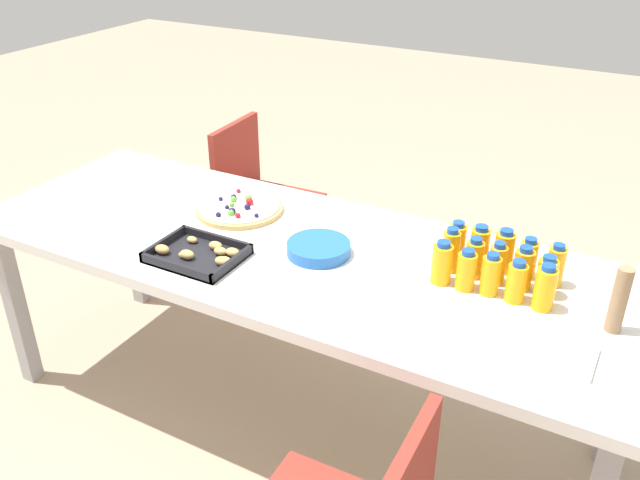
{
  "coord_description": "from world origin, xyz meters",
  "views": [
    {
      "loc": [
        -1.02,
        1.68,
        1.84
      ],
      "look_at": [
        -0.07,
        -0.05,
        0.76
      ],
      "focal_mm": 37.79,
      "sensor_mm": 36.0,
      "label": 1
    }
  ],
  "objects_px": {
    "juice_bottle_2": "(504,252)",
    "plate_stack": "(319,248)",
    "juice_bottle_3": "(479,246)",
    "juice_bottle_9": "(451,251)",
    "cardboard_tube": "(619,300)",
    "juice_bottle_10": "(545,288)",
    "juice_bottle_8": "(474,259)",
    "juice_bottle_13": "(466,271)",
    "juice_bottle_1": "(528,259)",
    "juice_bottle_6": "(523,269)",
    "snack_tray": "(199,254)",
    "fruit_pizza": "(239,208)",
    "napkin_stack": "(565,356)",
    "party_table": "(293,263)",
    "juice_bottle_0": "(556,266)",
    "juice_bottle_4": "(457,242)",
    "juice_bottle_12": "(490,275)",
    "juice_bottle_5": "(546,277)",
    "juice_bottle_7": "(497,264)",
    "juice_bottle_11": "(516,282)",
    "juice_bottle_14": "(442,263)",
    "chair_near_right": "(258,193)"
  },
  "relations": [
    {
      "from": "napkin_stack",
      "to": "juice_bottle_13",
      "type": "bearing_deg",
      "value": -30.87
    },
    {
      "from": "fruit_pizza",
      "to": "snack_tray",
      "type": "xyz_separation_m",
      "value": [
        -0.08,
        0.35,
        0.0
      ]
    },
    {
      "from": "fruit_pizza",
      "to": "cardboard_tube",
      "type": "distance_m",
      "value": 1.33
    },
    {
      "from": "juice_bottle_11",
      "to": "fruit_pizza",
      "type": "xyz_separation_m",
      "value": [
        1.04,
        -0.11,
        -0.05
      ]
    },
    {
      "from": "juice_bottle_4",
      "to": "juice_bottle_8",
      "type": "distance_m",
      "value": 0.11
    },
    {
      "from": "juice_bottle_11",
      "to": "cardboard_tube",
      "type": "relative_size",
      "value": 0.68
    },
    {
      "from": "cardboard_tube",
      "to": "juice_bottle_10",
      "type": "bearing_deg",
      "value": -4.95
    },
    {
      "from": "juice_bottle_0",
      "to": "plate_stack",
      "type": "bearing_deg",
      "value": 13.55
    },
    {
      "from": "juice_bottle_0",
      "to": "juice_bottle_6",
      "type": "bearing_deg",
      "value": 39.71
    },
    {
      "from": "juice_bottle_3",
      "to": "juice_bottle_9",
      "type": "relative_size",
      "value": 0.92
    },
    {
      "from": "juice_bottle_12",
      "to": "juice_bottle_13",
      "type": "height_order",
      "value": "juice_bottle_12"
    },
    {
      "from": "juice_bottle_9",
      "to": "napkin_stack",
      "type": "distance_m",
      "value": 0.5
    },
    {
      "from": "juice_bottle_4",
      "to": "plate_stack",
      "type": "height_order",
      "value": "juice_bottle_4"
    },
    {
      "from": "juice_bottle_12",
      "to": "cardboard_tube",
      "type": "xyz_separation_m",
      "value": [
        -0.35,
        0.02,
        0.03
      ]
    },
    {
      "from": "juice_bottle_9",
      "to": "juice_bottle_6",
      "type": "bearing_deg",
      "value": -179.78
    },
    {
      "from": "juice_bottle_2",
      "to": "chair_near_right",
      "type": "bearing_deg",
      "value": -23.65
    },
    {
      "from": "juice_bottle_2",
      "to": "plate_stack",
      "type": "xyz_separation_m",
      "value": [
        0.56,
        0.18,
        -0.05
      ]
    },
    {
      "from": "juice_bottle_1",
      "to": "fruit_pizza",
      "type": "relative_size",
      "value": 0.41
    },
    {
      "from": "juice_bottle_7",
      "to": "juice_bottle_13",
      "type": "bearing_deg",
      "value": 47.06
    },
    {
      "from": "cardboard_tube",
      "to": "fruit_pizza",
      "type": "bearing_deg",
      "value": -5.5
    },
    {
      "from": "party_table",
      "to": "juice_bottle_1",
      "type": "xyz_separation_m",
      "value": [
        -0.73,
        -0.18,
        0.13
      ]
    },
    {
      "from": "juice_bottle_8",
      "to": "juice_bottle_13",
      "type": "height_order",
      "value": "same"
    },
    {
      "from": "chair_near_right",
      "to": "juice_bottle_9",
      "type": "relative_size",
      "value": 5.65
    },
    {
      "from": "juice_bottle_3",
      "to": "juice_bottle_14",
      "type": "relative_size",
      "value": 0.98
    },
    {
      "from": "juice_bottle_7",
      "to": "juice_bottle_11",
      "type": "distance_m",
      "value": 0.1
    },
    {
      "from": "juice_bottle_1",
      "to": "juice_bottle_2",
      "type": "distance_m",
      "value": 0.07
    },
    {
      "from": "juice_bottle_4",
      "to": "juice_bottle_11",
      "type": "bearing_deg",
      "value": 146.28
    },
    {
      "from": "juice_bottle_14",
      "to": "napkin_stack",
      "type": "relative_size",
      "value": 0.93
    },
    {
      "from": "juice_bottle_2",
      "to": "fruit_pizza",
      "type": "relative_size",
      "value": 0.44
    },
    {
      "from": "juice_bottle_2",
      "to": "juice_bottle_4",
      "type": "xyz_separation_m",
      "value": [
        0.15,
        -0.0,
        -0.01
      ]
    },
    {
      "from": "juice_bottle_2",
      "to": "juice_bottle_6",
      "type": "xyz_separation_m",
      "value": [
        -0.08,
        0.07,
        -0.0
      ]
    },
    {
      "from": "juice_bottle_2",
      "to": "juice_bottle_3",
      "type": "xyz_separation_m",
      "value": [
        0.08,
        -0.0,
        -0.0
      ]
    },
    {
      "from": "napkin_stack",
      "to": "juice_bottle_7",
      "type": "bearing_deg",
      "value": -46.63
    },
    {
      "from": "juice_bottle_5",
      "to": "napkin_stack",
      "type": "height_order",
      "value": "juice_bottle_5"
    },
    {
      "from": "juice_bottle_2",
      "to": "juice_bottle_6",
      "type": "relative_size",
      "value": 1.02
    },
    {
      "from": "party_table",
      "to": "cardboard_tube",
      "type": "distance_m",
      "value": 1.02
    },
    {
      "from": "juice_bottle_7",
      "to": "juice_bottle_14",
      "type": "distance_m",
      "value": 0.17
    },
    {
      "from": "chair_near_right",
      "to": "juice_bottle_0",
      "type": "distance_m",
      "value": 1.59
    },
    {
      "from": "party_table",
      "to": "juice_bottle_3",
      "type": "bearing_deg",
      "value": -162.0
    },
    {
      "from": "juice_bottle_10",
      "to": "juice_bottle_12",
      "type": "xyz_separation_m",
      "value": [
        0.16,
        -0.0,
        -0.0
      ]
    },
    {
      "from": "party_table",
      "to": "juice_bottle_0",
      "type": "xyz_separation_m",
      "value": [
        -0.81,
        -0.18,
        0.13
      ]
    },
    {
      "from": "juice_bottle_6",
      "to": "juice_bottle_8",
      "type": "xyz_separation_m",
      "value": [
        0.15,
        0.0,
        -0.0
      ]
    },
    {
      "from": "juice_bottle_4",
      "to": "juice_bottle_6",
      "type": "xyz_separation_m",
      "value": [
        -0.23,
        0.08,
        0.0
      ]
    },
    {
      "from": "juice_bottle_0",
      "to": "juice_bottle_8",
      "type": "distance_m",
      "value": 0.24
    },
    {
      "from": "juice_bottle_6",
      "to": "snack_tray",
      "type": "xyz_separation_m",
      "value": [
        0.96,
        0.32,
        -0.05
      ]
    },
    {
      "from": "juice_bottle_4",
      "to": "juice_bottle_12",
      "type": "distance_m",
      "value": 0.21
    },
    {
      "from": "chair_near_right",
      "to": "juice_bottle_13",
      "type": "distance_m",
      "value": 1.45
    },
    {
      "from": "juice_bottle_3",
      "to": "juice_bottle_4",
      "type": "bearing_deg",
      "value": 1.13
    },
    {
      "from": "napkin_stack",
      "to": "juice_bottle_2",
      "type": "bearing_deg",
      "value": -53.59
    },
    {
      "from": "juice_bottle_1",
      "to": "juice_bottle_9",
      "type": "bearing_deg",
      "value": 18.82
    }
  ]
}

